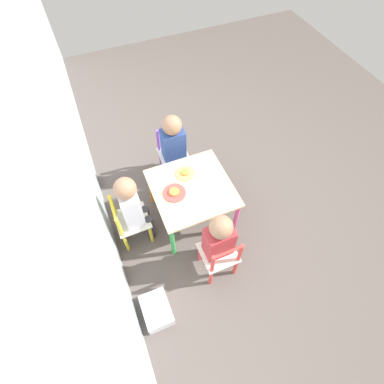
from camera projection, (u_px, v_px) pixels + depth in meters
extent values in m
plane|color=#5B514C|center=(192.00, 215.00, 2.72)|extent=(6.00, 6.00, 0.00)
cube|color=#B2C1CC|center=(56.00, 132.00, 1.49)|extent=(6.00, 0.06, 2.60)
cube|color=beige|center=(192.00, 188.00, 2.37)|extent=(0.62, 0.62, 0.02)
cylinder|color=#E5599E|center=(236.00, 218.00, 2.47)|extent=(0.04, 0.04, 0.41)
cylinder|color=teal|center=(208.00, 169.00, 2.76)|extent=(0.04, 0.04, 0.41)
cylinder|color=green|center=(173.00, 242.00, 2.35)|extent=(0.04, 0.04, 0.41)
cylinder|color=orange|center=(151.00, 188.00, 2.64)|extent=(0.04, 0.04, 0.41)
cube|color=silver|center=(174.00, 155.00, 2.78)|extent=(0.27, 0.27, 0.02)
cylinder|color=#8E51BC|center=(167.00, 175.00, 2.82)|extent=(0.03, 0.03, 0.26)
cylinder|color=#8E51BC|center=(188.00, 170.00, 2.86)|extent=(0.03, 0.03, 0.26)
cylinder|color=#8E51BC|center=(161.00, 159.00, 2.93)|extent=(0.03, 0.03, 0.26)
cylinder|color=#8E51BC|center=(181.00, 154.00, 2.97)|extent=(0.03, 0.03, 0.26)
cylinder|color=#8E51BC|center=(158.00, 141.00, 2.72)|extent=(0.03, 0.03, 0.26)
cylinder|color=#8E51BC|center=(180.00, 135.00, 2.76)|extent=(0.03, 0.03, 0.26)
cylinder|color=#8E51BC|center=(169.00, 129.00, 2.64)|extent=(0.03, 0.21, 0.02)
cube|color=silver|center=(132.00, 219.00, 2.39)|extent=(0.26, 0.26, 0.02)
cylinder|color=yellow|center=(151.00, 234.00, 2.47)|extent=(0.03, 0.03, 0.26)
cylinder|color=yellow|center=(143.00, 213.00, 2.58)|extent=(0.03, 0.03, 0.26)
cylinder|color=yellow|center=(126.00, 243.00, 2.43)|extent=(0.03, 0.03, 0.26)
cylinder|color=yellow|center=(119.00, 221.00, 2.54)|extent=(0.03, 0.03, 0.26)
cylinder|color=yellow|center=(120.00, 228.00, 2.21)|extent=(0.03, 0.03, 0.26)
cylinder|color=yellow|center=(113.00, 205.00, 2.32)|extent=(0.03, 0.03, 0.26)
cylinder|color=yellow|center=(113.00, 208.00, 2.17)|extent=(0.21, 0.02, 0.02)
cube|color=silver|center=(219.00, 252.00, 2.23)|extent=(0.26, 0.26, 0.02)
cylinder|color=#DB3D38|center=(224.00, 243.00, 2.42)|extent=(0.03, 0.03, 0.26)
cylinder|color=#DB3D38|center=(200.00, 253.00, 2.38)|extent=(0.03, 0.03, 0.26)
cylinder|color=#DB3D38|center=(236.00, 266.00, 2.31)|extent=(0.03, 0.03, 0.26)
cylinder|color=#DB3D38|center=(211.00, 277.00, 2.27)|extent=(0.03, 0.03, 0.26)
cylinder|color=#DB3D38|center=(240.00, 253.00, 2.10)|extent=(0.03, 0.03, 0.26)
cylinder|color=#DB3D38|center=(213.00, 264.00, 2.05)|extent=(0.03, 0.03, 0.26)
cylinder|color=#DB3D38|center=(228.00, 252.00, 1.98)|extent=(0.03, 0.21, 0.02)
cylinder|color=#4C608E|center=(173.00, 175.00, 2.81)|extent=(0.07, 0.07, 0.27)
cylinder|color=#4C608E|center=(183.00, 172.00, 2.83)|extent=(0.07, 0.07, 0.27)
cube|color=#2D478E|center=(173.00, 144.00, 2.64)|extent=(0.15, 0.21, 0.31)
sphere|color=#A37556|center=(172.00, 125.00, 2.45)|extent=(0.17, 0.17, 0.17)
cylinder|color=#38383D|center=(150.00, 227.00, 2.50)|extent=(0.07, 0.07, 0.27)
cylinder|color=#38383D|center=(147.00, 217.00, 2.55)|extent=(0.07, 0.07, 0.27)
cube|color=silver|center=(131.00, 207.00, 2.25)|extent=(0.20, 0.14, 0.34)
sphere|color=#A37556|center=(125.00, 188.00, 2.05)|extent=(0.16, 0.16, 0.16)
cylinder|color=#7A6B5B|center=(217.00, 244.00, 2.41)|extent=(0.07, 0.07, 0.27)
cylinder|color=#7A6B5B|center=(205.00, 248.00, 2.39)|extent=(0.07, 0.07, 0.27)
cube|color=#B23338|center=(219.00, 241.00, 2.11)|extent=(0.14, 0.20, 0.29)
sphere|color=#A37556|center=(222.00, 227.00, 1.94)|extent=(0.16, 0.16, 0.16)
cylinder|color=#EADB66|center=(185.00, 173.00, 2.44)|extent=(0.15, 0.15, 0.01)
cylinder|color=#D6843D|center=(185.00, 172.00, 2.43)|extent=(0.07, 0.07, 0.02)
cylinder|color=#E54C47|center=(174.00, 193.00, 2.33)|extent=(0.18, 0.18, 0.01)
cylinder|color=#D6843D|center=(174.00, 192.00, 2.32)|extent=(0.08, 0.08, 0.02)
cube|color=silver|center=(157.00, 310.00, 2.19)|extent=(0.26, 0.19, 0.13)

